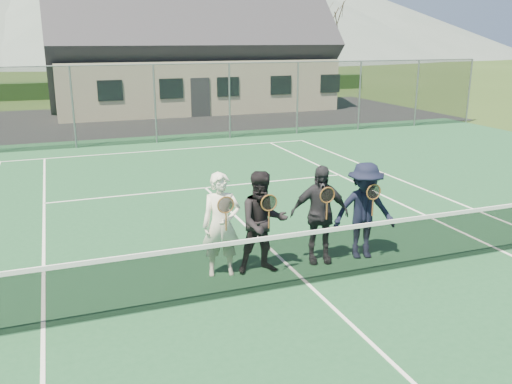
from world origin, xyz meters
TOP-DOWN VIEW (x-y plane):
  - ground at (0.00, 20.00)m, footprint 220.00×220.00m
  - court_surface at (0.00, 0.00)m, footprint 30.00×30.00m
  - tarmac_carpark at (-4.00, 20.00)m, footprint 40.00×12.00m
  - hedge_row at (0.00, 32.00)m, footprint 40.00×1.20m
  - hill_east at (55.00, 95.00)m, footprint 90.00×90.00m
  - court_markings at (0.00, 0.00)m, footprint 11.03×23.83m
  - tennis_net at (0.00, 0.00)m, footprint 11.68×0.08m
  - perimeter_fence at (0.00, 13.50)m, footprint 30.07×0.07m
  - clubhouse at (4.00, 24.00)m, footprint 15.60×8.20m
  - tree_c at (2.00, 33.00)m, footprint 3.20×3.20m
  - tree_d at (12.00, 33.00)m, footprint 3.20×3.20m
  - tree_e at (18.00, 33.00)m, footprint 3.20×3.20m
  - player_a at (-1.21, 0.90)m, footprint 0.73×0.56m
  - player_b at (-0.51, 0.76)m, footprint 0.94×0.77m
  - player_c at (0.60, 0.83)m, footprint 1.13×0.69m
  - player_d at (1.46, 0.72)m, footprint 1.28×0.91m

SIDE VIEW (x-z plane):
  - ground at x=0.00m, z-range 0.00..0.00m
  - tarmac_carpark at x=-4.00m, z-range 0.00..0.01m
  - court_surface at x=0.00m, z-range 0.00..0.02m
  - court_markings at x=0.00m, z-range 0.02..0.03m
  - tennis_net at x=0.00m, z-range -0.01..1.09m
  - hedge_row at x=0.00m, z-range 0.00..1.10m
  - player_d at x=1.46m, z-range 0.02..1.82m
  - player_b at x=-0.51m, z-range 0.02..1.82m
  - player_c at x=0.60m, z-range 0.02..1.82m
  - player_a at x=-1.21m, z-range 0.02..1.82m
  - perimeter_fence at x=0.00m, z-range 0.01..3.03m
  - clubhouse at x=4.00m, z-range 0.14..7.84m
  - tree_c at x=2.00m, z-range 1.91..9.68m
  - tree_d at x=12.00m, z-range 1.91..9.68m
  - tree_e at x=18.00m, z-range 1.91..9.68m
  - hill_east at x=55.00m, z-range 0.00..14.00m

